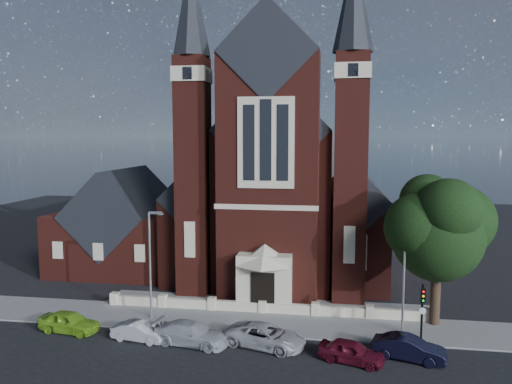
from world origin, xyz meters
TOP-DOWN VIEW (x-y plane):
  - ground at (0.00, 15.00)m, footprint 120.00×120.00m
  - pavement_strip at (0.00, 4.50)m, footprint 60.00×5.00m
  - forecourt_paving at (0.00, 8.50)m, footprint 26.00×3.00m
  - forecourt_wall at (0.00, 6.50)m, footprint 24.00×0.40m
  - church at (-0.00, 22.94)m, footprint 20.01×34.90m
  - parish_hall at (-16.00, 18.00)m, footprint 12.00×12.20m
  - street_tree at (12.60, 5.71)m, footprint 6.40×6.60m
  - street_lamp_left at (-7.91, 4.00)m, footprint 1.16×0.22m
  - street_lamp_right at (10.09, 4.00)m, footprint 1.16×0.22m
  - traffic_signal at (11.00, 2.43)m, footprint 0.28×0.42m
  - car_lime_van at (-12.73, 0.81)m, footprint 4.50×2.34m
  - car_silver_a at (-7.38, 0.19)m, footprint 3.89×1.83m
  - car_silver_b at (-3.81, 0.12)m, footprint 5.29×2.85m
  - car_white_suv at (1.03, 0.49)m, footprint 5.68×3.80m
  - car_dark_red at (6.41, -0.93)m, footprint 4.24×2.71m
  - car_navy at (9.86, -0.04)m, footprint 4.63×2.65m

SIDE VIEW (x-z plane):
  - ground at x=0.00m, z-range 0.00..0.00m
  - pavement_strip at x=0.00m, z-range -0.06..0.06m
  - forecourt_paving at x=0.00m, z-range -0.07..0.07m
  - forecourt_wall at x=0.00m, z-range -0.45..0.45m
  - car_silver_a at x=-7.38m, z-range 0.00..1.23m
  - car_dark_red at x=6.41m, z-range 0.00..1.34m
  - car_navy at x=9.86m, z-range 0.00..1.44m
  - car_white_suv at x=1.03m, z-range 0.00..1.45m
  - car_silver_b at x=-3.81m, z-range 0.00..1.46m
  - car_lime_van at x=-12.73m, z-range 0.00..1.46m
  - traffic_signal at x=11.00m, z-range 0.58..4.58m
  - parish_hall at x=-16.00m, z-range -1.11..9.13m
  - street_lamp_left at x=-7.91m, z-range 0.55..8.64m
  - street_lamp_right at x=10.09m, z-range 0.55..8.64m
  - street_tree at x=12.60m, z-range 1.61..12.31m
  - church at x=0.00m, z-range -6.41..22.79m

